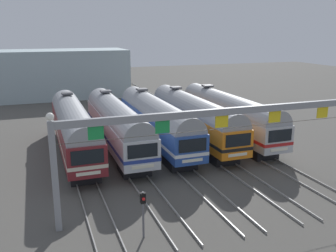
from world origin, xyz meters
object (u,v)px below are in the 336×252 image
Objects in this scene: commuter_train_silver at (117,123)px; commuter_train_stainless at (228,114)px; yard_signal_mast at (143,206)px; commuter_train_maroon at (74,126)px; commuter_train_orange at (193,116)px; commuter_train_blue at (156,120)px; catenary_gantry at (221,127)px.

commuter_train_stainless is (11.94, 0.00, 0.00)m from commuter_train_silver.
commuter_train_silver is 6.53× the size of yard_signal_mast.
commuter_train_maroon and commuter_train_orange have the same top height.
commuter_train_silver is at bearing 180.00° from commuter_train_orange.
catenary_gantry is (0.00, -13.50, 2.54)m from commuter_train_blue.
commuter_train_maroon is 1.00× the size of commuter_train_blue.
commuter_train_orange is at bearing 73.57° from catenary_gantry.
catenary_gantry reaches higher than commuter_train_silver.
commuter_train_maroon is at bearing 120.53° from catenary_gantry.
yard_signal_mast is at bearing -97.09° from commuter_train_silver.
yard_signal_mast is (-9.95, -16.00, -0.75)m from commuter_train_orange.
commuter_train_maroon is 1.00× the size of commuter_train_silver.
commuter_train_maroon is 1.00× the size of commuter_train_stainless.
commuter_train_stainless is (15.92, 0.00, 0.00)m from commuter_train_maroon.
catenary_gantry is at bearing -120.53° from commuter_train_stainless.
commuter_train_orange is at bearing 58.12° from yard_signal_mast.
commuter_train_stainless is 6.53× the size of yard_signal_mast.
commuter_train_stainless is 21.23m from yard_signal_mast.
commuter_train_silver is (3.98, 0.00, 0.00)m from commuter_train_maroon.
commuter_train_maroon is at bearing 97.09° from yard_signal_mast.
yard_signal_mast is at bearing -110.47° from commuter_train_blue.
commuter_train_maroon and commuter_train_stainless have the same top height.
commuter_train_maroon is 15.88m from catenary_gantry.
commuter_train_silver is 1.00× the size of commuter_train_blue.
commuter_train_blue and commuter_train_stainless have the same top height.
catenary_gantry reaches higher than commuter_train_stainless.
commuter_train_blue and commuter_train_orange have the same top height.
commuter_train_orange and commuter_train_stainless have the same top height.
commuter_train_orange is (7.96, 0.00, 0.00)m from commuter_train_silver.
commuter_train_maroon is 7.96m from commuter_train_blue.
commuter_train_blue is at bearing 0.00° from commuter_train_silver.
commuter_train_blue is 13.74m from catenary_gantry.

